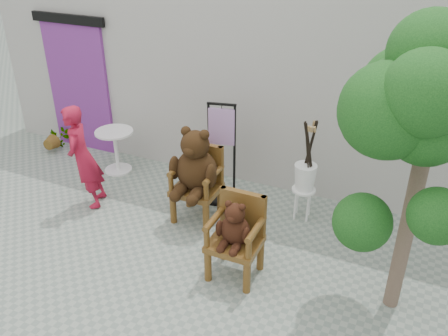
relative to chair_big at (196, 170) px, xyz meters
name	(u,v)px	position (x,y,z in m)	size (l,w,h in m)	color
ground_plane	(155,282)	(0.15, -1.37, -0.75)	(60.00, 60.00, 0.00)	gray
back_wall	(256,79)	(0.15, 1.73, 0.75)	(9.00, 1.00, 3.00)	#AAA79F
doorway	(79,84)	(-2.85, 1.21, 0.41)	(1.40, 0.11, 2.33)	#712A7F
chair_big	(196,170)	(0.00, 0.00, 0.00)	(0.67, 0.71, 1.35)	#4F3111
chair_small	(236,230)	(0.92, -0.82, -0.15)	(0.57, 0.53, 1.00)	#4F3111
person	(83,158)	(-1.59, -0.32, -0.01)	(0.54, 0.36, 1.49)	#A2132E
cafe_table	(116,146)	(-1.81, 0.68, -0.31)	(0.60, 0.60, 0.70)	white
display_stand	(222,165)	(0.12, 0.54, -0.17)	(0.51, 0.44, 1.51)	black
stool_bucket	(305,177)	(1.31, 0.61, -0.11)	(0.32, 0.32, 1.45)	white
tree	(427,102)	(2.59, -0.66, 1.57)	(1.80, 1.68, 3.17)	brown
potted_plant	(56,138)	(-3.25, 0.87, -0.53)	(0.40, 0.35, 0.45)	#0F3811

